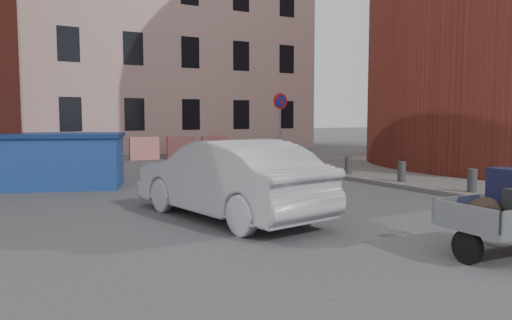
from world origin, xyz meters
TOP-DOWN VIEW (x-y plane):
  - ground at (0.00, 0.00)m, footprint 120.00×120.00m
  - sidewalk at (10.00, 4.00)m, footprint 9.00×24.00m
  - building_pink at (6.00, 22.00)m, footprint 16.00×8.00m
  - no_parking_sign at (6.00, 9.48)m, footprint 0.60×0.09m
  - bollards at (6.00, 3.40)m, footprint 0.22×9.02m
  - barriers at (4.20, 15.00)m, footprint 4.70×0.18m
  - trailer at (1.94, -2.28)m, footprint 1.68×1.86m
  - dumpster at (-2.23, 7.84)m, footprint 3.89×2.93m
  - silver_car at (-0.08, 1.98)m, footprint 2.21×4.65m
  - bicycle at (9.00, 3.73)m, footprint 1.89×0.95m

SIDE VIEW (x-z plane):
  - ground at x=0.00m, z-range 0.00..0.00m
  - sidewalk at x=10.00m, z-range 0.00..0.12m
  - bollards at x=6.00m, z-range 0.12..0.67m
  - barriers at x=4.20m, z-range 0.00..1.00m
  - bicycle at x=9.00m, z-range 0.12..1.07m
  - trailer at x=1.94m, z-range 0.01..1.21m
  - dumpster at x=-2.23m, z-range 0.01..1.46m
  - silver_car at x=-0.08m, z-range 0.00..1.47m
  - no_parking_sign at x=6.00m, z-range 0.69..3.34m
  - building_pink at x=6.00m, z-range 0.00..14.00m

